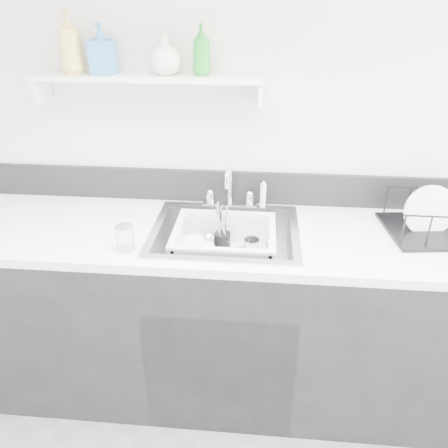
# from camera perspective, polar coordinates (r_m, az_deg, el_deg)

# --- Properties ---
(room_shell) EXTENTS (3.50, 3.00, 2.60)m
(room_shell) POSITION_cam_1_polar(r_m,az_deg,el_deg) (0.88, -4.73, 17.65)
(room_shell) COLOR silver
(room_shell) RESTS_ON ground
(counter_run) EXTENTS (3.20, 0.62, 0.92)m
(counter_run) POSITION_cam_1_polar(r_m,az_deg,el_deg) (2.16, 0.12, -11.59)
(counter_run) COLOR black
(counter_run) RESTS_ON ground
(backsplash) EXTENTS (3.20, 0.02, 0.16)m
(backsplash) POSITION_cam_1_polar(r_m,az_deg,el_deg) (2.13, 0.86, 4.87)
(backsplash) COLOR black
(backsplash) RESTS_ON counter_run
(sink) EXTENTS (0.64, 0.52, 0.20)m
(sink) POSITION_cam_1_polar(r_m,az_deg,el_deg) (1.95, 0.13, -3.20)
(sink) COLOR silver
(sink) RESTS_ON counter_run
(faucet) EXTENTS (0.26, 0.18, 0.23)m
(faucet) POSITION_cam_1_polar(r_m,az_deg,el_deg) (2.09, 0.74, 3.81)
(faucet) COLOR silver
(faucet) RESTS_ON counter_run
(side_sprayer) EXTENTS (0.03, 0.03, 0.14)m
(side_sprayer) POSITION_cam_1_polar(r_m,az_deg,el_deg) (2.09, 5.14, 3.98)
(side_sprayer) COLOR white
(side_sprayer) RESTS_ON counter_run
(wall_shelf) EXTENTS (1.00, 0.16, 0.12)m
(wall_shelf) POSITION_cam_1_polar(r_m,az_deg,el_deg) (1.98, -9.88, 18.11)
(wall_shelf) COLOR silver
(wall_shelf) RESTS_ON room_shell
(wash_tub) EXTENTS (0.51, 0.44, 0.17)m
(wash_tub) POSITION_cam_1_polar(r_m,az_deg,el_deg) (1.95, 0.06, -2.82)
(wash_tub) COLOR white
(wash_tub) RESTS_ON sink
(plate_stack) EXTENTS (0.23, 0.23, 0.09)m
(plate_stack) POSITION_cam_1_polar(r_m,az_deg,el_deg) (1.97, -3.64, -4.26)
(plate_stack) COLOR white
(plate_stack) RESTS_ON wash_tub
(utensil_cup) EXTENTS (0.07, 0.07, 0.25)m
(utensil_cup) POSITION_cam_1_polar(r_m,az_deg,el_deg) (2.03, -0.22, -2.11)
(utensil_cup) COLOR black
(utensil_cup) RESTS_ON wash_tub
(ladle) EXTENTS (0.25, 0.31, 0.09)m
(ladle) POSITION_cam_1_polar(r_m,az_deg,el_deg) (1.97, -1.10, -3.46)
(ladle) COLOR silver
(ladle) RESTS_ON wash_tub
(tumbler_in_tub) EXTENTS (0.08, 0.08, 0.10)m
(tumbler_in_tub) POSITION_cam_1_polar(r_m,az_deg,el_deg) (1.98, 3.60, -3.26)
(tumbler_in_tub) COLOR white
(tumbler_in_tub) RESTS_ON wash_tub
(tumbler_counter) EXTENTS (0.09, 0.09, 0.10)m
(tumbler_counter) POSITION_cam_1_polar(r_m,az_deg,el_deg) (1.79, -12.79, -1.77)
(tumbler_counter) COLOR white
(tumbler_counter) RESTS_ON counter_run
(dish_rack) EXTENTS (0.48, 0.38, 0.16)m
(dish_rack) POSITION_cam_1_polar(r_m,az_deg,el_deg) (2.08, 26.61, 0.93)
(dish_rack) COLOR black
(dish_rack) RESTS_ON counter_run
(bowl_small) EXTENTS (0.12, 0.12, 0.03)m
(bowl_small) POSITION_cam_1_polar(r_m,az_deg,el_deg) (1.91, 2.03, -5.53)
(bowl_small) COLOR white
(bowl_small) RESTS_ON wash_tub
(soap_bottle_a) EXTENTS (0.12, 0.12, 0.25)m
(soap_bottle_a) POSITION_cam_1_polar(r_m,az_deg,el_deg) (2.05, -19.47, 21.44)
(soap_bottle_a) COLOR #D8BA57
(soap_bottle_a) RESTS_ON wall_shelf
(soap_bottle_b) EXTENTS (0.10, 0.10, 0.20)m
(soap_bottle_b) POSITION_cam_1_polar(r_m,az_deg,el_deg) (2.00, -15.66, 21.15)
(soap_bottle_b) COLOR #347CBC
(soap_bottle_b) RESTS_ON wall_shelf
(soap_bottle_c) EXTENTS (0.14, 0.14, 0.17)m
(soap_bottle_c) POSITION_cam_1_polar(r_m,az_deg,el_deg) (1.95, -7.68, 21.16)
(soap_bottle_c) COLOR beige
(soap_bottle_c) RESTS_ON wall_shelf
(soap_bottle_d) EXTENTS (0.08, 0.08, 0.20)m
(soap_bottle_d) POSITION_cam_1_polar(r_m,az_deg,el_deg) (1.92, -2.97, 21.76)
(soap_bottle_d) COLOR #198221
(soap_bottle_d) RESTS_ON wall_shelf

